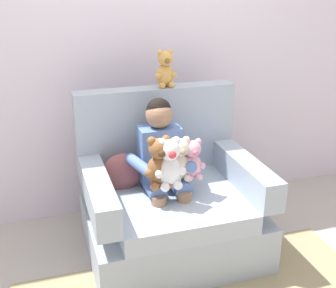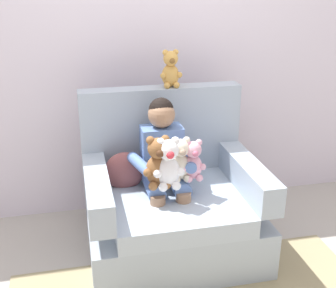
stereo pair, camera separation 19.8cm
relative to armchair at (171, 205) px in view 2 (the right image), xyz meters
name	(u,v)px [view 2 (the right image)]	position (x,y,z in m)	size (l,w,h in m)	color
ground_plane	(173,250)	(0.00, -0.05, -0.32)	(8.00, 8.00, 0.00)	#ADA89E
back_wall	(150,38)	(0.00, 0.69, 0.98)	(6.00, 0.10, 2.60)	silver
armchair	(171,205)	(0.00, 0.00, 0.00)	(1.09, 0.89, 1.03)	#9EADBC
seated_child	(164,158)	(-0.04, 0.02, 0.33)	(0.45, 0.39, 0.82)	#597AB7
plush_brown	(158,163)	(-0.12, -0.16, 0.38)	(0.19, 0.15, 0.32)	brown
plush_cream	(180,160)	(0.03, -0.11, 0.36)	(0.17, 0.14, 0.28)	silver
plush_pink	(193,161)	(0.11, -0.11, 0.35)	(0.15, 0.13, 0.26)	#EAA8BC
plush_white	(168,165)	(-0.06, -0.18, 0.37)	(0.19, 0.15, 0.31)	white
plush_honey_on_backrest	(171,70)	(0.07, 0.32, 0.82)	(0.15, 0.12, 0.25)	gold
throw_pillow	(125,171)	(-0.28, 0.11, 0.22)	(0.26, 0.12, 0.26)	#8C4C4C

